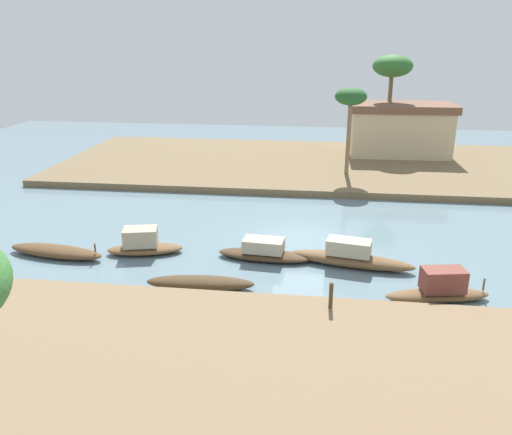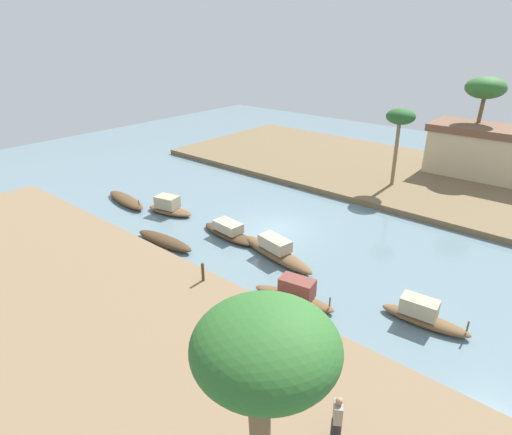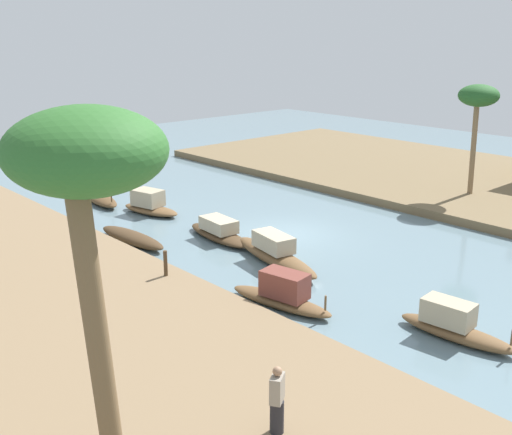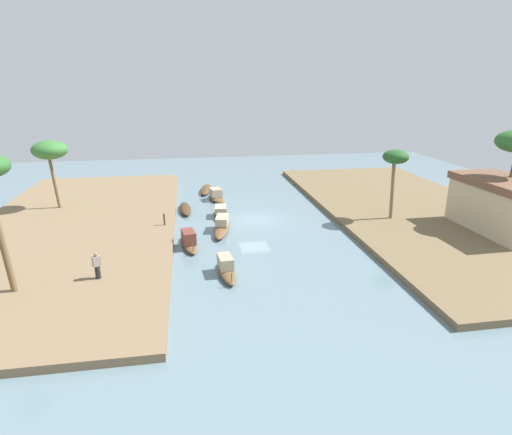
% 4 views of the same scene
% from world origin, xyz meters
% --- Properties ---
extents(river_water, '(65.66, 65.66, 0.00)m').
position_xyz_m(river_water, '(0.00, 0.00, 0.00)').
color(river_water, slate).
rests_on(river_water, ground).
extents(riverbank_right, '(36.55, 15.70, 0.43)m').
position_xyz_m(riverbank_right, '(0.00, 14.55, 0.21)').
color(riverbank_right, brown).
rests_on(riverbank_right, ground).
extents(sampan_near_left_bank, '(4.25, 1.25, 0.48)m').
position_xyz_m(sampan_near_left_bank, '(-3.59, -5.83, 0.24)').
color(sampan_near_left_bank, '#47331E').
rests_on(sampan_near_left_bank, river_water).
extents(sampan_with_red_awning, '(3.66, 1.23, 1.14)m').
position_xyz_m(sampan_with_red_awning, '(10.30, -3.41, 0.43)').
color(sampan_with_red_awning, brown).
rests_on(sampan_with_red_awning, river_water).
extents(sampan_with_tall_canopy, '(4.67, 1.75, 0.81)m').
position_xyz_m(sampan_with_tall_canopy, '(-10.65, -3.60, 0.24)').
color(sampan_with_tall_canopy, brown).
rests_on(sampan_with_tall_canopy, river_water).
extents(sampan_upstream_small, '(5.39, 2.06, 1.17)m').
position_xyz_m(sampan_upstream_small, '(2.24, -2.96, 0.42)').
color(sampan_upstream_small, brown).
rests_on(sampan_upstream_small, river_water).
extents(sampan_midstream, '(3.99, 1.61, 1.25)m').
position_xyz_m(sampan_midstream, '(5.36, -5.62, 0.47)').
color(sampan_midstream, brown).
rests_on(sampan_midstream, river_water).
extents(sampan_open_hull, '(3.54, 1.93, 1.19)m').
position_xyz_m(sampan_open_hull, '(-6.90, -2.78, 0.45)').
color(sampan_open_hull, brown).
rests_on(sampan_open_hull, river_water).
extents(sampan_downstream_large, '(4.16, 1.55, 0.94)m').
position_xyz_m(sampan_downstream_large, '(-1.47, -2.75, 0.35)').
color(sampan_downstream_large, '#47331E').
rests_on(sampan_downstream_large, river_water).
extents(person_on_near_bank, '(0.44, 0.50, 1.58)m').
position_xyz_m(person_on_near_bank, '(10.45, -10.81, 1.18)').
color(person_on_near_bank, '#232328').
rests_on(person_on_near_bank, riverbank_left).
extents(mooring_post, '(0.14, 0.14, 0.93)m').
position_xyz_m(mooring_post, '(1.36, -7.46, 0.89)').
color(mooring_post, '#4C3823').
rests_on(mooring_post, riverbank_left).
extents(palm_tree_left_far, '(2.17, 2.17, 7.43)m').
position_xyz_m(palm_tree_left_far, '(11.29, -15.18, 6.84)').
color(palm_tree_left_far, brown).
rests_on(palm_tree_left_far, riverbank_left).
extents(palm_tree_right_short, '(2.05, 2.05, 5.72)m').
position_xyz_m(palm_tree_right_short, '(2.57, 11.07, 5.39)').
color(palm_tree_right_short, '#7F6647').
rests_on(palm_tree_right_short, riverbank_right).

